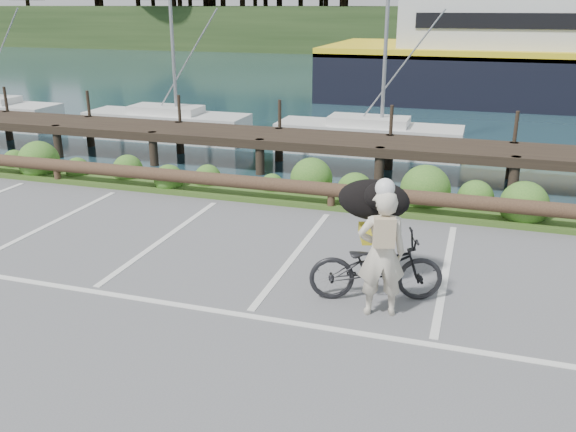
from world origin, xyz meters
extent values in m
plane|color=#58575A|center=(0.00, 0.00, 0.00)|extent=(72.00, 72.00, 0.00)
plane|color=#18313B|center=(0.00, 48.00, -1.20)|extent=(160.00, 160.00, 0.00)
cube|color=#3D5B21|center=(0.00, 5.30, 0.05)|extent=(34.00, 1.60, 0.10)
imported|color=black|center=(1.64, 0.70, 0.52)|extent=(2.10, 1.24, 1.04)
imported|color=beige|center=(1.77, 0.26, 0.93)|extent=(0.78, 0.62, 1.86)
ellipsoid|color=black|center=(1.46, 1.31, 1.36)|extent=(0.84, 1.22, 0.64)
camera|label=1|loc=(2.91, -7.59, 4.20)|focal=38.00mm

